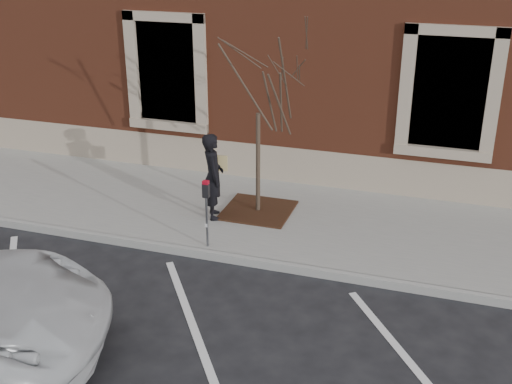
% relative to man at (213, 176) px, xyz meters
% --- Properties ---
extents(ground, '(120.00, 120.00, 0.00)m').
position_rel_man_xyz_m(ground, '(1.09, -1.31, -1.00)').
color(ground, '#28282B').
rests_on(ground, ground).
extents(sidewalk_near, '(40.00, 3.50, 0.15)m').
position_rel_man_xyz_m(sidewalk_near, '(1.09, 0.44, -0.92)').
color(sidewalk_near, '#A1A098').
rests_on(sidewalk_near, ground).
extents(curb_near, '(40.00, 0.12, 0.15)m').
position_rel_man_xyz_m(curb_near, '(1.09, -1.36, -0.92)').
color(curb_near, '#9E9E99').
rests_on(curb_near, ground).
extents(parking_stripes, '(28.00, 4.40, 0.01)m').
position_rel_man_xyz_m(parking_stripes, '(1.09, -3.51, -0.99)').
color(parking_stripes, silver).
rests_on(parking_stripes, ground).
extents(man, '(0.64, 0.73, 1.69)m').
position_rel_man_xyz_m(man, '(0.00, 0.00, 0.00)').
color(man, black).
rests_on(man, sidewalk_near).
extents(parking_meter, '(0.11, 0.09, 1.25)m').
position_rel_man_xyz_m(parking_meter, '(0.35, -1.19, 0.02)').
color(parking_meter, '#595B60').
rests_on(parking_meter, sidewalk_near).
extents(tree_grate, '(1.33, 1.33, 0.03)m').
position_rel_man_xyz_m(tree_grate, '(0.74, 0.50, -0.83)').
color(tree_grate, '#3A1C12').
rests_on(tree_grate, sidewalk_near).
extents(sapling, '(2.20, 2.20, 3.66)m').
position_rel_man_xyz_m(sapling, '(0.74, 0.50, 1.72)').
color(sapling, '#403627').
rests_on(sapling, sidewalk_near).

